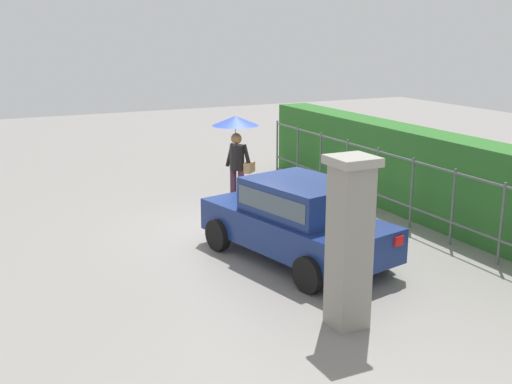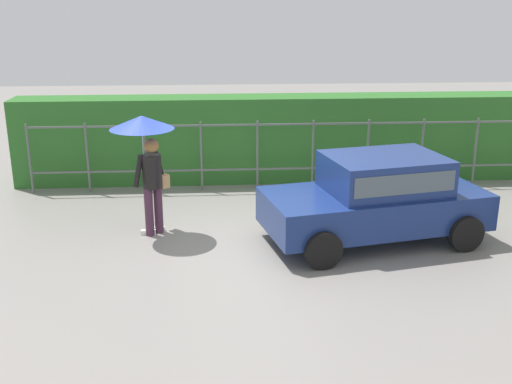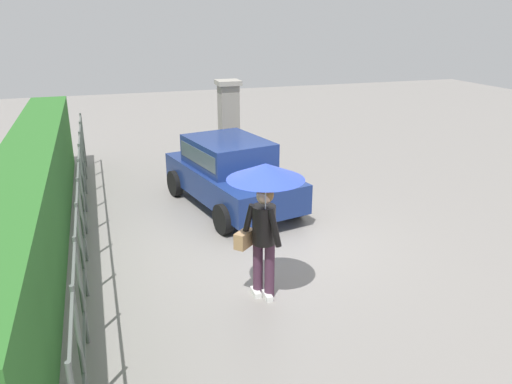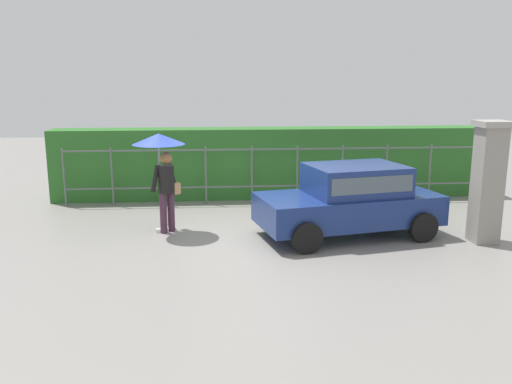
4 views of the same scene
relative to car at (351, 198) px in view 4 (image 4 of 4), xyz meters
The scene contains 6 objects.
ground_plane 2.21m from the car, behind, with size 40.00×40.00×0.00m, color gray.
car is the anchor object (origin of this frame).
pedestrian 4.01m from the car, behind, with size 1.08×1.08×2.10m.
gate_pillar 2.67m from the car, 14.57° to the right, with size 0.60×0.60×2.42m.
fence_section 3.30m from the car, 111.90° to the left, with size 10.82×0.05×1.50m.
hedge_row 4.03m from the car, 107.81° to the left, with size 11.77×0.90×1.90m, color #2D6B28.
Camera 4 is at (-0.74, -10.26, 3.20)m, focal length 36.85 mm.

